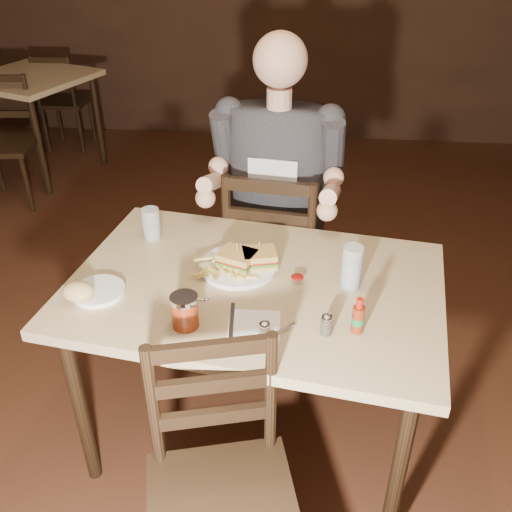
# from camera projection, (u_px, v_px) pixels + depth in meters

# --- Properties ---
(room_shell) EXTENTS (7.00, 7.00, 7.00)m
(room_shell) POSITION_uv_depth(u_px,v_px,m) (261.00, 102.00, 1.65)
(room_shell) COLOR black
(room_shell) RESTS_ON ground
(main_table) EXTENTS (1.39, 1.03, 0.77)m
(main_table) POSITION_uv_depth(u_px,v_px,m) (255.00, 301.00, 2.01)
(main_table) COLOR tan
(main_table) RESTS_ON ground
(bg_table) EXTENTS (1.03, 1.03, 0.77)m
(bg_table) POSITION_uv_depth(u_px,v_px,m) (31.00, 87.00, 4.31)
(bg_table) COLOR tan
(bg_table) RESTS_ON ground
(chair_far) EXTENTS (0.50, 0.54, 0.96)m
(chair_far) POSITION_uv_depth(u_px,v_px,m) (276.00, 256.00, 2.67)
(chair_far) COLOR black
(chair_far) RESTS_ON ground
(chair_near) EXTENTS (0.52, 0.55, 0.91)m
(chair_near) POSITION_uv_depth(u_px,v_px,m) (223.00, 508.00, 1.60)
(chair_near) COLOR black
(chair_near) RESTS_ON ground
(bg_chair_far) EXTENTS (0.38, 0.42, 0.82)m
(bg_chair_far) POSITION_uv_depth(u_px,v_px,m) (65.00, 101.00, 4.91)
(bg_chair_far) COLOR black
(bg_chair_far) RESTS_ON ground
(bg_chair_near) EXTENTS (0.45, 0.48, 0.87)m
(bg_chair_near) POSITION_uv_depth(u_px,v_px,m) (4.00, 145.00, 3.98)
(bg_chair_near) COLOR black
(bg_chair_near) RESTS_ON ground
(diner) EXTENTS (0.62, 0.51, 0.99)m
(diner) POSITION_uv_depth(u_px,v_px,m) (276.00, 158.00, 2.36)
(diner) COLOR #343237
(diner) RESTS_ON chair_far
(dinner_plate) EXTENTS (0.31, 0.31, 0.02)m
(dinner_plate) POSITION_uv_depth(u_px,v_px,m) (238.00, 267.00, 2.04)
(dinner_plate) COLOR white
(dinner_plate) RESTS_ON main_table
(sandwich_left) EXTENTS (0.15, 0.14, 0.10)m
(sandwich_left) POSITION_uv_depth(u_px,v_px,m) (237.00, 254.00, 2.01)
(sandwich_left) COLOR #D5AA54
(sandwich_left) RESTS_ON dinner_plate
(sandwich_right) EXTENTS (0.14, 0.12, 0.10)m
(sandwich_right) POSITION_uv_depth(u_px,v_px,m) (259.00, 254.00, 2.01)
(sandwich_right) COLOR #D5AA54
(sandwich_right) RESTS_ON dinner_plate
(fries_pile) EXTENTS (0.28, 0.21, 0.04)m
(fries_pile) POSITION_uv_depth(u_px,v_px,m) (225.00, 266.00, 2.00)
(fries_pile) COLOR #EED25D
(fries_pile) RESTS_ON dinner_plate
(ketchup_dollop) EXTENTS (0.05, 0.05, 0.01)m
(ketchup_dollop) POSITION_uv_depth(u_px,v_px,m) (297.00, 277.00, 1.97)
(ketchup_dollop) COLOR maroon
(ketchup_dollop) RESTS_ON dinner_plate
(glass_left) EXTENTS (0.08, 0.08, 0.13)m
(glass_left) POSITION_uv_depth(u_px,v_px,m) (151.00, 224.00, 2.20)
(glass_left) COLOR silver
(glass_left) RESTS_ON main_table
(glass_right) EXTENTS (0.08, 0.08, 0.16)m
(glass_right) POSITION_uv_depth(u_px,v_px,m) (352.00, 267.00, 1.92)
(glass_right) COLOR silver
(glass_right) RESTS_ON main_table
(hot_sauce) EXTENTS (0.04, 0.04, 0.12)m
(hot_sauce) POSITION_uv_depth(u_px,v_px,m) (358.00, 315.00, 1.72)
(hot_sauce) COLOR maroon
(hot_sauce) RESTS_ON main_table
(salt_shaker) EXTENTS (0.04, 0.04, 0.06)m
(salt_shaker) POSITION_uv_depth(u_px,v_px,m) (265.00, 331.00, 1.71)
(salt_shaker) COLOR white
(salt_shaker) RESTS_ON main_table
(pepper_shaker) EXTENTS (0.04, 0.04, 0.07)m
(pepper_shaker) POSITION_uv_depth(u_px,v_px,m) (326.00, 325.00, 1.73)
(pepper_shaker) COLOR #38332D
(pepper_shaker) RESTS_ON main_table
(syrup_dispenser) EXTENTS (0.10, 0.10, 0.11)m
(syrup_dispenser) POSITION_uv_depth(u_px,v_px,m) (185.00, 311.00, 1.75)
(syrup_dispenser) COLOR maroon
(syrup_dispenser) RESTS_ON main_table
(napkin) EXTENTS (0.17, 0.16, 0.00)m
(napkin) POSITION_uv_depth(u_px,v_px,m) (254.00, 325.00, 1.78)
(napkin) COLOR white
(napkin) RESTS_ON main_table
(knife) EXTENTS (0.03, 0.21, 0.00)m
(knife) POSITION_uv_depth(u_px,v_px,m) (232.00, 323.00, 1.78)
(knife) COLOR silver
(knife) RESTS_ON napkin
(fork) EXTENTS (0.11, 0.12, 0.00)m
(fork) POSITION_uv_depth(u_px,v_px,m) (277.00, 334.00, 1.74)
(fork) COLOR silver
(fork) RESTS_ON napkin
(side_plate) EXTENTS (0.20, 0.20, 0.01)m
(side_plate) POSITION_uv_depth(u_px,v_px,m) (98.00, 292.00, 1.92)
(side_plate) COLOR white
(side_plate) RESTS_ON main_table
(bread_roll) EXTENTS (0.12, 0.10, 0.06)m
(bread_roll) POSITION_uv_depth(u_px,v_px,m) (78.00, 291.00, 1.86)
(bread_roll) COLOR tan
(bread_roll) RESTS_ON side_plate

